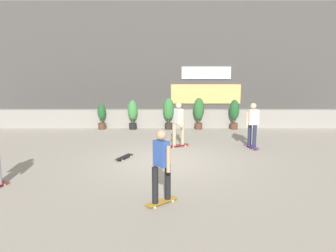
{
  "coord_description": "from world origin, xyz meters",
  "views": [
    {
      "loc": [
        0.05,
        -10.4,
        3.09
      ],
      "look_at": [
        0.0,
        1.5,
        0.9
      ],
      "focal_mm": 36.04,
      "sensor_mm": 36.0,
      "label": 1
    }
  ],
  "objects_px": {
    "skater_far_left": "(180,122)",
    "skater_mid_plaza": "(163,164)",
    "potted_plant_2": "(170,111)",
    "potted_plant_4": "(236,112)",
    "skater_by_wall_left": "(254,123)",
    "skateboard_near_camera": "(126,157)",
    "potted_plant_1": "(134,113)",
    "potted_plant_3": "(200,111)",
    "potted_plant_0": "(103,115)"
  },
  "relations": [
    {
      "from": "skater_by_wall_left",
      "to": "skater_mid_plaza",
      "type": "relative_size",
      "value": 1.0
    },
    {
      "from": "potted_plant_1",
      "to": "skater_by_wall_left",
      "type": "distance_m",
      "value": 6.09
    },
    {
      "from": "potted_plant_1",
      "to": "skater_mid_plaza",
      "type": "relative_size",
      "value": 0.83
    },
    {
      "from": "potted_plant_2",
      "to": "skateboard_near_camera",
      "type": "bearing_deg",
      "value": -105.95
    },
    {
      "from": "potted_plant_2",
      "to": "potted_plant_3",
      "type": "relative_size",
      "value": 1.0
    },
    {
      "from": "potted_plant_1",
      "to": "skater_mid_plaza",
      "type": "height_order",
      "value": "skater_mid_plaza"
    },
    {
      "from": "potted_plant_4",
      "to": "skater_by_wall_left",
      "type": "height_order",
      "value": "skater_by_wall_left"
    },
    {
      "from": "skater_mid_plaza",
      "to": "potted_plant_0",
      "type": "bearing_deg",
      "value": 108.95
    },
    {
      "from": "potted_plant_4",
      "to": "skater_by_wall_left",
      "type": "xyz_separation_m",
      "value": [
        -0.05,
        -3.72,
        0.13
      ]
    },
    {
      "from": "potted_plant_4",
      "to": "potted_plant_2",
      "type": "bearing_deg",
      "value": 180.0
    },
    {
      "from": "potted_plant_0",
      "to": "skater_mid_plaza",
      "type": "relative_size",
      "value": 0.73
    },
    {
      "from": "potted_plant_3",
      "to": "potted_plant_2",
      "type": "bearing_deg",
      "value": 180.0
    },
    {
      "from": "potted_plant_1",
      "to": "skateboard_near_camera",
      "type": "height_order",
      "value": "potted_plant_1"
    },
    {
      "from": "potted_plant_3",
      "to": "skater_mid_plaza",
      "type": "bearing_deg",
      "value": -100.36
    },
    {
      "from": "skater_mid_plaza",
      "to": "skateboard_near_camera",
      "type": "bearing_deg",
      "value": 109.49
    },
    {
      "from": "skater_mid_plaza",
      "to": "skateboard_near_camera",
      "type": "distance_m",
      "value": 4.0
    },
    {
      "from": "potted_plant_3",
      "to": "skateboard_near_camera",
      "type": "height_order",
      "value": "potted_plant_3"
    },
    {
      "from": "skater_by_wall_left",
      "to": "potted_plant_4",
      "type": "bearing_deg",
      "value": 89.24
    },
    {
      "from": "potted_plant_0",
      "to": "skateboard_near_camera",
      "type": "height_order",
      "value": "potted_plant_0"
    },
    {
      "from": "potted_plant_2",
      "to": "skater_by_wall_left",
      "type": "bearing_deg",
      "value": -50.29
    },
    {
      "from": "potted_plant_0",
      "to": "potted_plant_4",
      "type": "relative_size",
      "value": 0.87
    },
    {
      "from": "potted_plant_1",
      "to": "skater_by_wall_left",
      "type": "height_order",
      "value": "skater_by_wall_left"
    },
    {
      "from": "potted_plant_0",
      "to": "potted_plant_3",
      "type": "xyz_separation_m",
      "value": [
        4.65,
        0.0,
        0.21
      ]
    },
    {
      "from": "skater_far_left",
      "to": "skateboard_near_camera",
      "type": "relative_size",
      "value": 2.09
    },
    {
      "from": "potted_plant_2",
      "to": "potted_plant_3",
      "type": "bearing_deg",
      "value": 0.0
    },
    {
      "from": "skater_far_left",
      "to": "skater_mid_plaza",
      "type": "relative_size",
      "value": 1.0
    },
    {
      "from": "potted_plant_1",
      "to": "skater_far_left",
      "type": "height_order",
      "value": "skater_far_left"
    },
    {
      "from": "potted_plant_0",
      "to": "potted_plant_3",
      "type": "relative_size",
      "value": 0.82
    },
    {
      "from": "potted_plant_3",
      "to": "skater_by_wall_left",
      "type": "xyz_separation_m",
      "value": [
        1.65,
        -3.72,
        0.06
      ]
    },
    {
      "from": "potted_plant_0",
      "to": "potted_plant_1",
      "type": "height_order",
      "value": "potted_plant_1"
    },
    {
      "from": "skater_by_wall_left",
      "to": "skater_far_left",
      "type": "bearing_deg",
      "value": 175.57
    },
    {
      "from": "potted_plant_2",
      "to": "potted_plant_4",
      "type": "bearing_deg",
      "value": 0.0
    },
    {
      "from": "skater_far_left",
      "to": "skater_mid_plaza",
      "type": "height_order",
      "value": "same"
    },
    {
      "from": "potted_plant_1",
      "to": "skater_mid_plaza",
      "type": "distance_m",
      "value": 8.97
    },
    {
      "from": "skater_mid_plaza",
      "to": "skater_far_left",
      "type": "bearing_deg",
      "value": 84.22
    },
    {
      "from": "skateboard_near_camera",
      "to": "potted_plant_2",
      "type": "bearing_deg",
      "value": 74.05
    },
    {
      "from": "skater_far_left",
      "to": "skateboard_near_camera",
      "type": "height_order",
      "value": "skater_far_left"
    },
    {
      "from": "potted_plant_0",
      "to": "skater_mid_plaza",
      "type": "bearing_deg",
      "value": -71.05
    },
    {
      "from": "skater_by_wall_left",
      "to": "skateboard_near_camera",
      "type": "height_order",
      "value": "skater_by_wall_left"
    },
    {
      "from": "skater_far_left",
      "to": "potted_plant_0",
      "type": "bearing_deg",
      "value": 135.49
    },
    {
      "from": "skater_far_left",
      "to": "potted_plant_1",
      "type": "bearing_deg",
      "value": 120.73
    },
    {
      "from": "potted_plant_2",
      "to": "potted_plant_4",
      "type": "xyz_separation_m",
      "value": [
        3.14,
        0.0,
        -0.07
      ]
    },
    {
      "from": "potted_plant_1",
      "to": "skateboard_near_camera",
      "type": "distance_m",
      "value": 5.22
    },
    {
      "from": "potted_plant_4",
      "to": "skater_by_wall_left",
      "type": "distance_m",
      "value": 3.73
    },
    {
      "from": "potted_plant_4",
      "to": "skater_far_left",
      "type": "height_order",
      "value": "skater_far_left"
    },
    {
      "from": "potted_plant_0",
      "to": "skateboard_near_camera",
      "type": "distance_m",
      "value": 5.47
    },
    {
      "from": "potted_plant_1",
      "to": "potted_plant_4",
      "type": "distance_m",
      "value": 4.86
    },
    {
      "from": "skater_far_left",
      "to": "potted_plant_4",
      "type": "bearing_deg",
      "value": 51.69
    },
    {
      "from": "potted_plant_1",
      "to": "potted_plant_4",
      "type": "height_order",
      "value": "potted_plant_4"
    },
    {
      "from": "skater_far_left",
      "to": "skater_mid_plaza",
      "type": "xyz_separation_m",
      "value": [
        -0.54,
        -5.32,
        0.0
      ]
    }
  ]
}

